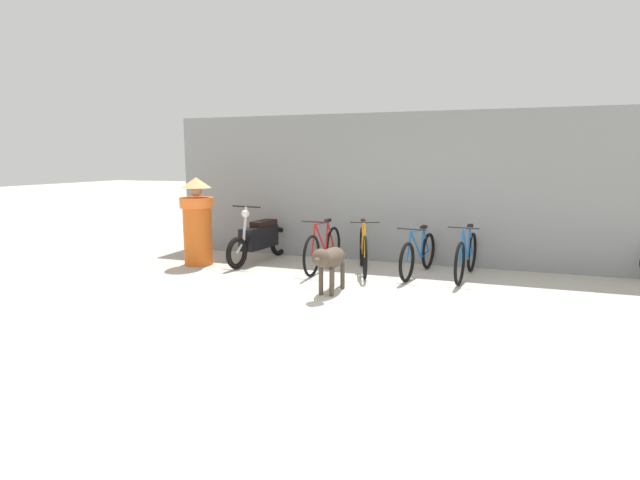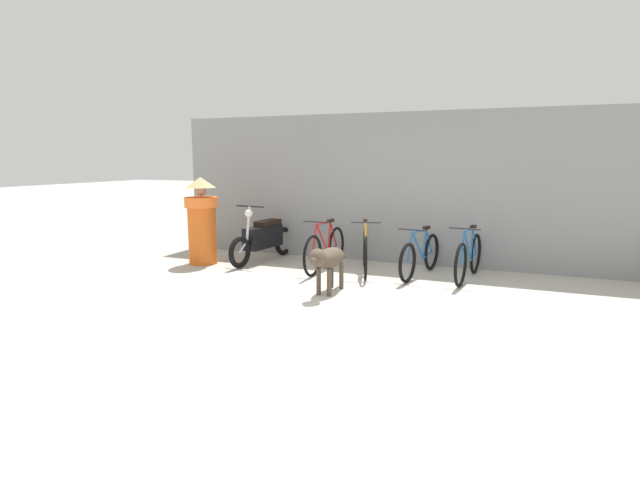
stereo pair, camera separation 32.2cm
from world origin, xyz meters
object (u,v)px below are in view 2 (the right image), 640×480
bicycle_0 (325,249)px  stray_dog (328,259)px  bicycle_1 (365,251)px  bicycle_2 (420,256)px  motorcycle (263,238)px  person_in_robes (202,220)px  bicycle_3 (469,257)px

bicycle_0 → stray_dog: bearing=24.5°
bicycle_1 → stray_dog: bicycle_1 is taller
bicycle_1 → bicycle_0: bearing=-100.2°
bicycle_0 → bicycle_2: (1.57, 0.19, -0.03)m
bicycle_1 → bicycle_2: 0.90m
motorcycle → person_in_robes: (-0.91, -0.57, 0.37)m
motorcycle → stray_dog: motorcycle is taller
bicycle_0 → bicycle_3: (2.31, 0.20, -0.01)m
bicycle_1 → motorcycle: bearing=-113.0°
bicycle_2 → bicycle_3: 0.75m
bicycle_3 → motorcycle: 3.64m
motorcycle → stray_dog: size_ratio=1.55×
stray_dog → person_in_robes: person_in_robes is taller
bicycle_2 → person_in_robes: bearing=-72.5°
bicycle_1 → stray_dog: bearing=-21.9°
bicycle_2 → person_in_robes: size_ratio=1.08×
bicycle_0 → bicycle_3: 2.32m
bicycle_0 → person_in_robes: person_in_robes is taller
bicycle_1 → person_in_robes: 2.97m
bicycle_0 → person_in_robes: (-2.24, -0.30, 0.43)m
bicycle_0 → person_in_robes: 2.30m
bicycle_3 → motorcycle: (-3.64, 0.07, 0.07)m
bicycle_0 → bicycle_3: bearing=96.8°
bicycle_2 → motorcycle: motorcycle is taller
bicycle_0 → bicycle_1: bicycle_1 is taller
bicycle_0 → stray_dog: 1.47m
bicycle_0 → person_in_robes: size_ratio=1.10×
bicycle_3 → person_in_robes: (-4.56, -0.50, 0.44)m
stray_dog → bicycle_1: bearing=178.8°
bicycle_1 → stray_dog: 1.44m
bicycle_2 → bicycle_3: (0.75, 0.02, 0.02)m
bicycle_3 → stray_dog: (-1.75, -1.55, 0.13)m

